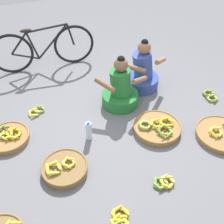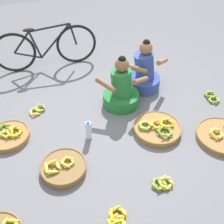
# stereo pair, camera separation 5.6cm
# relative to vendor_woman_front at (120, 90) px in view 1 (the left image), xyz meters

# --- Properties ---
(ground_plane) EXTENTS (10.00, 10.00, 0.00)m
(ground_plane) POSITION_rel_vendor_woman_front_xyz_m (-0.33, -0.30, -0.25)
(ground_plane) COLOR slate
(vendor_woman_front) EXTENTS (0.74, 0.52, 0.78)m
(vendor_woman_front) POSITION_rel_vendor_woman_front_xyz_m (0.00, 0.00, 0.00)
(vendor_woman_front) COLOR #237233
(vendor_woman_front) RESTS_ON ground
(vendor_woman_behind) EXTENTS (0.73, 0.52, 0.80)m
(vendor_woman_behind) POSITION_rel_vendor_woman_front_xyz_m (0.48, 0.26, 0.01)
(vendor_woman_behind) COLOR #334793
(vendor_woman_behind) RESTS_ON ground
(bicycle_leaning) EXTENTS (1.70, 0.15, 0.73)m
(bicycle_leaning) POSITION_rel_vendor_woman_front_xyz_m (-0.79, 1.39, 0.11)
(bicycle_leaning) COLOR black
(bicycle_leaning) RESTS_ON ground
(banana_basket_back_left) EXTENTS (0.53, 0.53, 0.15)m
(banana_basket_back_left) POSITION_rel_vendor_woman_front_xyz_m (-1.58, -0.13, -0.20)
(banana_basket_back_left) COLOR olive
(banana_basket_back_left) RESTS_ON ground
(banana_basket_front_left) EXTENTS (0.52, 0.52, 0.15)m
(banana_basket_front_left) POSITION_rel_vendor_woman_front_xyz_m (-1.05, -0.86, -0.20)
(banana_basket_front_left) COLOR brown
(banana_basket_front_left) RESTS_ON ground
(banana_basket_back_right) EXTENTS (0.62, 0.62, 0.15)m
(banana_basket_back_right) POSITION_rel_vendor_woman_front_xyz_m (0.23, -0.68, -0.20)
(banana_basket_back_right) COLOR olive
(banana_basket_back_right) RESTS_ON ground
(banana_basket_mid_right) EXTENTS (0.65, 0.65, 0.13)m
(banana_basket_mid_right) POSITION_rel_vendor_woman_front_xyz_m (0.94, -1.08, -0.21)
(banana_basket_mid_right) COLOR olive
(banana_basket_mid_right) RESTS_ON ground
(loose_bananas_back_center) EXTENTS (0.21, 0.31, 0.09)m
(loose_bananas_back_center) POSITION_rel_vendor_woman_front_xyz_m (1.31, -0.37, -0.22)
(loose_bananas_back_center) COLOR #9EB747
(loose_bananas_back_center) RESTS_ON ground
(loose_bananas_front_right) EXTENTS (0.26, 0.20, 0.08)m
(loose_bananas_front_right) POSITION_rel_vendor_woman_front_xyz_m (-0.10, -1.43, -0.22)
(loose_bananas_front_right) COLOR olive
(loose_bananas_front_right) RESTS_ON ground
(loose_bananas_near_bicycle) EXTENTS (0.25, 0.31, 0.10)m
(loose_bananas_near_bicycle) POSITION_rel_vendor_woman_front_xyz_m (-0.71, -1.65, -0.22)
(loose_bananas_near_bicycle) COLOR #8CAD38
(loose_bananas_near_bicycle) RESTS_ON ground
(loose_bananas_near_vendor) EXTENTS (0.24, 0.23, 0.08)m
(loose_bananas_near_vendor) POSITION_rel_vendor_woman_front_xyz_m (-1.17, 0.26, -0.22)
(loose_bananas_near_vendor) COLOR yellow
(loose_bananas_near_vendor) RESTS_ON ground
(water_bottle) EXTENTS (0.08, 0.08, 0.28)m
(water_bottle) POSITION_rel_vendor_woman_front_xyz_m (-0.63, -0.49, -0.12)
(water_bottle) COLOR silver
(water_bottle) RESTS_ON ground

